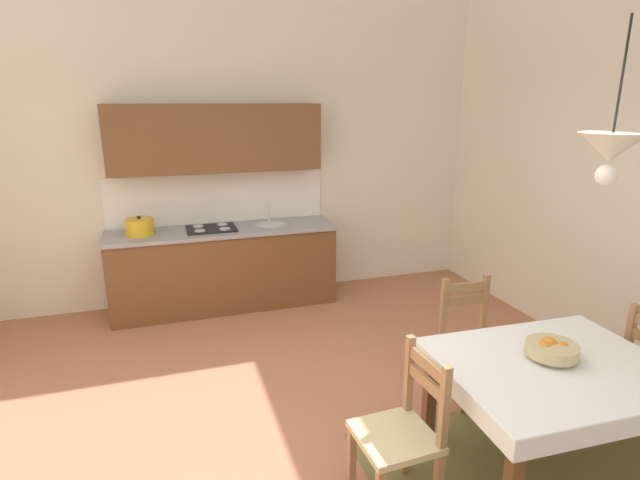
# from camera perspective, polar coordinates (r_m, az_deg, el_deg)

# --- Properties ---
(ground_plane) EXTENTS (6.36, 6.35, 0.10)m
(ground_plane) POSITION_cam_1_polar(r_m,az_deg,el_deg) (3.62, -1.86, -23.47)
(ground_plane) COLOR #AD6B4C
(wall_back) EXTENTS (6.36, 0.12, 4.03)m
(wall_back) POSITION_cam_1_polar(r_m,az_deg,el_deg) (5.68, -10.46, 13.32)
(wall_back) COLOR silver
(wall_back) RESTS_ON ground_plane
(kitchen_cabinetry) EXTENTS (2.43, 0.63, 2.20)m
(kitchen_cabinetry) POSITION_cam_1_polar(r_m,az_deg,el_deg) (5.51, -11.21, 0.98)
(kitchen_cabinetry) COLOR brown
(kitchen_cabinetry) RESTS_ON ground_plane
(dining_table) EXTENTS (1.35, 1.10, 0.75)m
(dining_table) POSITION_cam_1_polar(r_m,az_deg,el_deg) (3.35, 25.19, -14.59)
(dining_table) COLOR brown
(dining_table) RESTS_ON ground_plane
(dining_chair_tv_side) EXTENTS (0.44, 0.44, 0.93)m
(dining_chair_tv_side) POSITION_cam_1_polar(r_m,az_deg,el_deg) (3.01, 9.38, -21.07)
(dining_chair_tv_side) COLOR #D1BC89
(dining_chair_tv_side) RESTS_ON ground_plane
(dining_chair_kitchen_side) EXTENTS (0.44, 0.44, 0.93)m
(dining_chair_kitchen_side) POSITION_cam_1_polar(r_m,az_deg,el_deg) (4.07, 17.01, -11.16)
(dining_chair_kitchen_side) COLOR #D1BC89
(dining_chair_kitchen_side) RESTS_ON ground_plane
(fruit_bowl) EXTENTS (0.30, 0.30, 0.12)m
(fruit_bowl) POSITION_cam_1_polar(r_m,az_deg,el_deg) (3.32, 25.08, -11.29)
(fruit_bowl) COLOR tan
(fruit_bowl) RESTS_ON dining_table
(pendant_lamp) EXTENTS (0.32, 0.32, 0.80)m
(pendant_lamp) POSITION_cam_1_polar(r_m,az_deg,el_deg) (2.88, 30.43, 9.00)
(pendant_lamp) COLOR black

